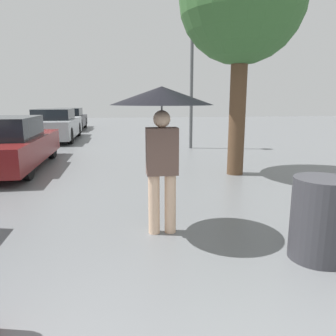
% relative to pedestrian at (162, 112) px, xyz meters
% --- Properties ---
extents(pedestrian, '(1.20, 1.20, 1.78)m').
position_rel_pedestrian_xyz_m(pedestrian, '(0.00, 0.00, 0.00)').
color(pedestrian, beige).
rests_on(pedestrian, ground_plane).
extents(parked_car_second, '(1.83, 4.22, 1.24)m').
position_rel_pedestrian_xyz_m(parked_car_second, '(-3.23, 4.40, -0.91)').
color(parked_car_second, maroon).
rests_on(parked_car_second, ground_plane).
extents(parked_car_third, '(1.63, 4.24, 1.27)m').
position_rel_pedestrian_xyz_m(parked_car_third, '(-3.05, 10.13, -0.90)').
color(parked_car_third, '#9EA3A8').
rests_on(parked_car_third, ground_plane).
extents(parked_car_farthest, '(1.74, 3.96, 1.18)m').
position_rel_pedestrian_xyz_m(parked_car_farthest, '(-3.28, 15.12, -0.94)').
color(parked_car_farthest, black).
rests_on(parked_car_farthest, ground_plane).
extents(tree, '(2.56, 2.56, 4.90)m').
position_rel_pedestrian_xyz_m(tree, '(2.04, 3.03, 2.08)').
color(tree, brown).
rests_on(tree, ground_plane).
extents(street_lamp, '(0.37, 0.37, 4.71)m').
position_rel_pedestrian_xyz_m(street_lamp, '(1.92, 7.07, 1.86)').
color(street_lamp, '#515456').
rests_on(street_lamp, ground_plane).
extents(trash_bin, '(0.59, 0.59, 0.87)m').
position_rel_pedestrian_xyz_m(trash_bin, '(1.52, -0.91, -1.06)').
color(trash_bin, '#38383D').
rests_on(trash_bin, ground_plane).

